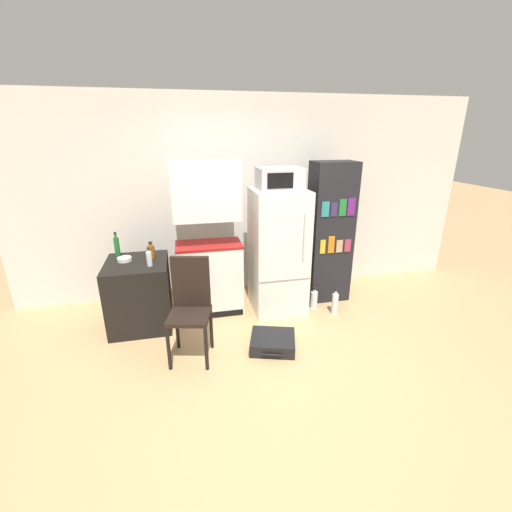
{
  "coord_description": "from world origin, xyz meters",
  "views": [
    {
      "loc": [
        -0.77,
        -2.64,
        2.2
      ],
      "look_at": [
        0.01,
        0.85,
        0.9
      ],
      "focal_mm": 24.0,
      "sensor_mm": 36.0,
      "label": 1
    }
  ],
  "objects_px": {
    "bookshelf": "(330,233)",
    "bottle_amber_beer": "(151,252)",
    "kitchen_hutch": "(209,246)",
    "water_bottle_middle": "(335,303)",
    "bowl": "(124,259)",
    "bottle_clear_short": "(149,258)",
    "refrigerator": "(278,252)",
    "side_table": "(140,293)",
    "microwave": "(280,179)",
    "chair": "(190,300)",
    "water_bottle_front": "(314,299)",
    "suitcase_large_flat": "(273,342)",
    "bottle_green_tall": "(117,247)"
  },
  "relations": [
    {
      "from": "bookshelf",
      "to": "bottle_amber_beer",
      "type": "xyz_separation_m",
      "value": [
        -2.29,
        -0.11,
        -0.05
      ]
    },
    {
      "from": "bottle_amber_beer",
      "to": "kitchen_hutch",
      "type": "bearing_deg",
      "value": 6.25
    },
    {
      "from": "water_bottle_middle",
      "to": "bowl",
      "type": "bearing_deg",
      "value": 172.07
    },
    {
      "from": "bottle_clear_short",
      "to": "refrigerator",
      "type": "bearing_deg",
      "value": 7.47
    },
    {
      "from": "kitchen_hutch",
      "to": "bottle_amber_beer",
      "type": "bearing_deg",
      "value": -173.75
    },
    {
      "from": "side_table",
      "to": "microwave",
      "type": "relative_size",
      "value": 1.54
    },
    {
      "from": "refrigerator",
      "to": "chair",
      "type": "xyz_separation_m",
      "value": [
        -1.13,
        -0.78,
        -0.17
      ]
    },
    {
      "from": "kitchen_hutch",
      "to": "bookshelf",
      "type": "relative_size",
      "value": 1.02
    },
    {
      "from": "chair",
      "to": "side_table",
      "type": "bearing_deg",
      "value": 141.29
    },
    {
      "from": "bottle_amber_beer",
      "to": "side_table",
      "type": "bearing_deg",
      "value": -156.17
    },
    {
      "from": "water_bottle_middle",
      "to": "water_bottle_front",
      "type": "bearing_deg",
      "value": 134.89
    },
    {
      "from": "kitchen_hutch",
      "to": "suitcase_large_flat",
      "type": "relative_size",
      "value": 3.31
    },
    {
      "from": "bookshelf",
      "to": "suitcase_large_flat",
      "type": "xyz_separation_m",
      "value": [
        -1.05,
        -1.02,
        -0.86
      ]
    },
    {
      "from": "microwave",
      "to": "chair",
      "type": "bearing_deg",
      "value": -145.59
    },
    {
      "from": "suitcase_large_flat",
      "to": "chair",
      "type": "bearing_deg",
      "value": -169.93
    },
    {
      "from": "chair",
      "to": "bottle_green_tall",
      "type": "bearing_deg",
      "value": 143.03
    },
    {
      "from": "kitchen_hutch",
      "to": "microwave",
      "type": "bearing_deg",
      "value": -7.2
    },
    {
      "from": "microwave",
      "to": "suitcase_large_flat",
      "type": "xyz_separation_m",
      "value": [
        -0.3,
        -0.88,
        -1.62
      ]
    },
    {
      "from": "bottle_green_tall",
      "to": "water_bottle_middle",
      "type": "bearing_deg",
      "value": -11.04
    },
    {
      "from": "kitchen_hutch",
      "to": "water_bottle_front",
      "type": "xyz_separation_m",
      "value": [
        1.33,
        -0.24,
        -0.76
      ]
    },
    {
      "from": "bookshelf",
      "to": "bottle_clear_short",
      "type": "relative_size",
      "value": 9.05
    },
    {
      "from": "chair",
      "to": "kitchen_hutch",
      "type": "bearing_deg",
      "value": 85.93
    },
    {
      "from": "bottle_green_tall",
      "to": "bottle_clear_short",
      "type": "height_order",
      "value": "bottle_green_tall"
    },
    {
      "from": "kitchen_hutch",
      "to": "bookshelf",
      "type": "distance_m",
      "value": 1.61
    },
    {
      "from": "bottle_clear_short",
      "to": "suitcase_large_flat",
      "type": "height_order",
      "value": "bottle_clear_short"
    },
    {
      "from": "kitchen_hutch",
      "to": "water_bottle_middle",
      "type": "distance_m",
      "value": 1.76
    },
    {
      "from": "bowl",
      "to": "chair",
      "type": "bearing_deg",
      "value": -48.45
    },
    {
      "from": "suitcase_large_flat",
      "to": "refrigerator",
      "type": "bearing_deg",
      "value": 88.51
    },
    {
      "from": "bottle_clear_short",
      "to": "water_bottle_middle",
      "type": "bearing_deg",
      "value": -3.42
    },
    {
      "from": "side_table",
      "to": "bottle_amber_beer",
      "type": "height_order",
      "value": "bottle_amber_beer"
    },
    {
      "from": "microwave",
      "to": "suitcase_large_flat",
      "type": "relative_size",
      "value": 0.91
    },
    {
      "from": "bookshelf",
      "to": "bowl",
      "type": "relative_size",
      "value": 11.73
    },
    {
      "from": "kitchen_hutch",
      "to": "water_bottle_front",
      "type": "distance_m",
      "value": 1.55
    },
    {
      "from": "bowl",
      "to": "chair",
      "type": "xyz_separation_m",
      "value": [
        0.7,
        -0.79,
        -0.21
      ]
    },
    {
      "from": "chair",
      "to": "suitcase_large_flat",
      "type": "xyz_separation_m",
      "value": [
        0.84,
        -0.1,
        -0.55
      ]
    },
    {
      "from": "bowl",
      "to": "water_bottle_middle",
      "type": "distance_m",
      "value": 2.62
    },
    {
      "from": "side_table",
      "to": "bottle_amber_beer",
      "type": "bearing_deg",
      "value": 23.83
    },
    {
      "from": "bowl",
      "to": "water_bottle_front",
      "type": "distance_m",
      "value": 2.42
    },
    {
      "from": "bottle_clear_short",
      "to": "suitcase_large_flat",
      "type": "relative_size",
      "value": 0.36
    },
    {
      "from": "water_bottle_front",
      "to": "bookshelf",
      "type": "bearing_deg",
      "value": 44.28
    },
    {
      "from": "bottle_amber_beer",
      "to": "suitcase_large_flat",
      "type": "distance_m",
      "value": 1.74
    },
    {
      "from": "refrigerator",
      "to": "bottle_amber_beer",
      "type": "bearing_deg",
      "value": 178.77
    },
    {
      "from": "side_table",
      "to": "water_bottle_middle",
      "type": "distance_m",
      "value": 2.41
    },
    {
      "from": "side_table",
      "to": "kitchen_hutch",
      "type": "height_order",
      "value": "kitchen_hutch"
    },
    {
      "from": "side_table",
      "to": "bowl",
      "type": "distance_m",
      "value": 0.44
    },
    {
      "from": "bottle_green_tall",
      "to": "water_bottle_middle",
      "type": "relative_size",
      "value": 0.89
    },
    {
      "from": "bottle_green_tall",
      "to": "bottle_clear_short",
      "type": "distance_m",
      "value": 0.54
    },
    {
      "from": "chair",
      "to": "water_bottle_middle",
      "type": "distance_m",
      "value": 1.92
    },
    {
      "from": "refrigerator",
      "to": "bottle_clear_short",
      "type": "relative_size",
      "value": 7.59
    },
    {
      "from": "bowl",
      "to": "side_table",
      "type": "bearing_deg",
      "value": -24.9
    }
  ]
}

